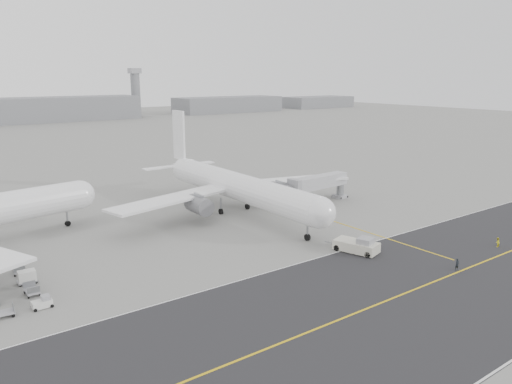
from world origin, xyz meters
TOP-DOWN VIEW (x-y plane):
  - ground at (0.00, 0.00)m, footprint 700.00×700.00m
  - taxiway at (5.02, -17.98)m, footprint 220.00×59.00m
  - horizon_buildings at (30.00, 260.00)m, footprint 520.00×28.00m
  - control_tower at (100.00, 265.00)m, footprint 7.00×7.00m
  - airliner_b at (18.64, 26.69)m, footprint 54.37×54.97m
  - pushback_tug at (20.99, -3.91)m, footprint 5.12×9.02m
  - jet_bridge at (37.53, 22.30)m, footprint 16.35×3.95m
  - stray_dolly at (30.38, 14.70)m, footprint 2.80×3.27m
  - ground_crew_a at (26.73, -17.46)m, footprint 0.71×0.55m
  - ground_crew_b at (40.95, -15.65)m, footprint 0.77×0.61m

SIDE VIEW (x-z plane):
  - ground at x=0.00m, z-range 0.00..0.00m
  - horizon_buildings at x=30.00m, z-range -14.00..14.00m
  - stray_dolly at x=30.38m, z-range -0.86..0.86m
  - taxiway at x=5.02m, z-range -0.01..0.03m
  - ground_crew_b at x=40.95m, z-range 0.00..1.56m
  - ground_crew_a at x=26.73m, z-range 0.00..1.75m
  - pushback_tug at x=20.99m, z-range -0.23..2.33m
  - jet_bridge at x=37.53m, z-range 1.21..7.35m
  - airliner_b at x=18.64m, z-range -4.02..14.95m
  - control_tower at x=100.00m, z-range 0.63..31.88m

